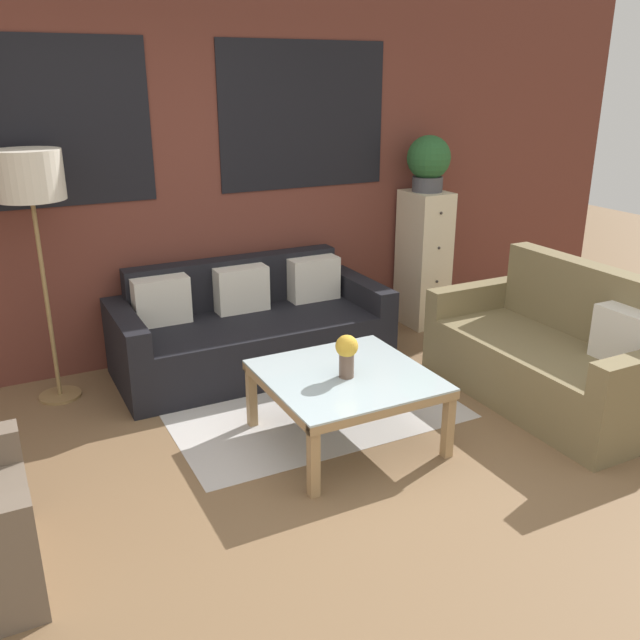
{
  "coord_description": "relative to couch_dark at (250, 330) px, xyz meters",
  "views": [
    {
      "loc": [
        -1.44,
        -2.53,
        2.09
      ],
      "look_at": [
        0.51,
        1.27,
        0.55
      ],
      "focal_mm": 38.0,
      "sensor_mm": 36.0,
      "label": 1
    }
  ],
  "objects": [
    {
      "name": "ground_plane",
      "position": [
        -0.27,
        -1.95,
        -0.29
      ],
      "size": [
        16.0,
        16.0,
        0.0
      ],
      "primitive_type": "plane",
      "color": "brown"
    },
    {
      "name": "wall_back_brick",
      "position": [
        -0.27,
        0.49,
        1.12
      ],
      "size": [
        8.4,
        0.09,
        2.8
      ],
      "color": "brown",
      "rests_on": "ground_plane"
    },
    {
      "name": "rug",
      "position": [
        0.09,
        -0.73,
        -0.28
      ],
      "size": [
        1.87,
        1.47,
        0.0
      ],
      "color": "#BCB7B2",
      "rests_on": "ground_plane"
    },
    {
      "name": "couch_dark",
      "position": [
        0.0,
        0.0,
        0.0
      ],
      "size": [
        2.01,
        0.88,
        0.78
      ],
      "color": "black",
      "rests_on": "ground_plane"
    },
    {
      "name": "settee_vintage",
      "position": [
        1.6,
        -1.46,
        0.02
      ],
      "size": [
        0.8,
        1.65,
        0.92
      ],
      "color": "olive",
      "rests_on": "ground_plane"
    },
    {
      "name": "coffee_table",
      "position": [
        0.09,
        -1.32,
        0.09
      ],
      "size": [
        0.94,
        0.94,
        0.44
      ],
      "color": "silver",
      "rests_on": "ground_plane"
    },
    {
      "name": "floor_lamp",
      "position": [
        -1.38,
        0.1,
        1.18
      ],
      "size": [
        0.42,
        0.42,
        1.67
      ],
      "color": "olive",
      "rests_on": "ground_plane"
    },
    {
      "name": "drawer_cabinet",
      "position": [
        1.71,
        0.2,
        0.3
      ],
      "size": [
        0.32,
        0.43,
        1.18
      ],
      "color": "beige",
      "rests_on": "ground_plane"
    },
    {
      "name": "potted_plant",
      "position": [
        1.71,
        0.2,
        1.14
      ],
      "size": [
        0.36,
        0.36,
        0.46
      ],
      "color": "#47474C",
      "rests_on": "drawer_cabinet"
    },
    {
      "name": "flower_vase",
      "position": [
        0.07,
        -1.35,
        0.31
      ],
      "size": [
        0.13,
        0.13,
        0.26
      ],
      "color": "brown",
      "rests_on": "coffee_table"
    }
  ]
}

